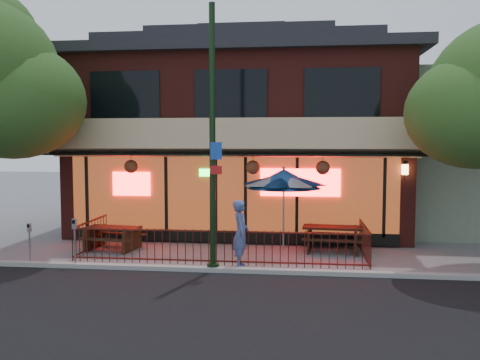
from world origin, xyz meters
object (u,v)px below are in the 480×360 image
Objects in this scene: picnic_table_left at (113,235)px; picnic_table_right at (332,235)px; patio_umbrella at (284,179)px; street_light at (213,153)px; parking_meter_near at (75,234)px; pedestrian at (241,234)px; parking_meter_far at (29,237)px.

picnic_table_left is 6.94m from picnic_table_right.
picnic_table_left is at bearing -174.06° from patio_umbrella.
patio_umbrella is (5.39, 0.56, 1.79)m from picnic_table_left.
parking_meter_near is at bearing -178.84° from street_light.
picnic_table_left is 1.40× the size of parking_meter_near.
pedestrian is at bearing -22.08° from picnic_table_left.
parking_meter_near reaches higher than picnic_table_right.
pedestrian is (0.69, 0.50, -2.22)m from street_light.
parking_meter_near is at bearing -95.13° from picnic_table_left.
street_light is 3.78× the size of pedestrian.
parking_meter_far reaches higher than picnic_table_left.
parking_meter_far is (-5.85, -0.50, -0.12)m from pedestrian.
picnic_table_right is (6.92, 0.56, 0.03)m from picnic_table_left.
pedestrian is (-2.63, -2.30, 0.41)m from picnic_table_right.
picnic_table_right is at bearing -0.00° from patio_umbrella.
picnic_table_left is 0.71× the size of patio_umbrella.
parking_meter_far is (-1.56, -2.24, 0.32)m from picnic_table_left.
picnic_table_left is (-3.60, 2.24, -2.67)m from street_light.
patio_umbrella is (-1.53, 0.00, 1.76)m from picnic_table_right.
street_light is 2.63× the size of patio_umbrella.
pedestrian is at bearing 4.89° from parking_meter_far.
picnic_table_right is 2.33m from patio_umbrella.
picnic_table_right is at bearing -54.97° from pedestrian.
pedestrian is 4.53m from parking_meter_near.
parking_meter_far is at bearing 176.61° from parking_meter_near.
pedestrian reaches higher than parking_meter_near.
street_light is at bearing 1.16° from parking_meter_near.
parking_meter_near is 1.36m from parking_meter_far.
pedestrian is at bearing 7.36° from parking_meter_near.
parking_meter_near is 1.13× the size of parking_meter_far.
street_light is at bearing 120.17° from pedestrian.
parking_meter_far is (-1.35, 0.08, -0.11)m from parking_meter_near.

